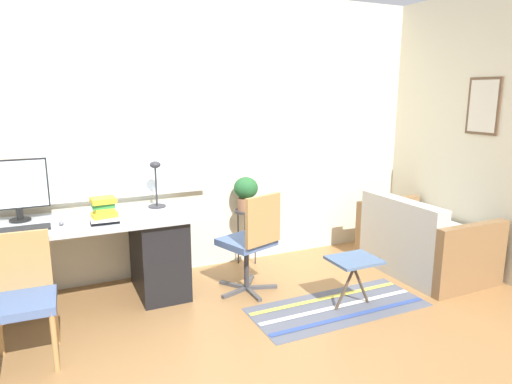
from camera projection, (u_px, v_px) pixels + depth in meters
ground_plane at (201, 303)px, 3.88m from camera, size 14.00×14.00×0.00m
wall_back_with_window at (168, 136)px, 4.31m from camera, size 9.00×0.12×2.70m
wall_right_with_picture at (450, 132)px, 4.72m from camera, size 0.08×9.00×2.70m
desk at (55, 264)px, 3.67m from camera, size 2.16×0.74×0.74m
monitor at (17, 188)px, 3.61m from camera, size 0.47×0.16×0.50m
keyboard at (20, 229)px, 3.41m from camera, size 0.42×0.14×0.02m
mouse at (61, 223)px, 3.55m from camera, size 0.04×0.06×0.03m
desk_lamp at (156, 180)px, 4.07m from camera, size 0.16×0.16×0.42m
book_stack at (104, 210)px, 3.57m from camera, size 0.22×0.19×0.21m
desk_chair_wooden at (23, 295)px, 2.98m from camera, size 0.42×0.43×0.84m
office_chair_swivel at (252, 240)px, 3.99m from camera, size 0.55×0.54×0.91m
couch_loveseat at (422, 244)px, 4.52m from camera, size 0.80×1.19×0.76m
plant_stand at (246, 217)px, 4.61m from camera, size 0.24×0.24×0.59m
potted_plant at (246, 191)px, 4.55m from camera, size 0.24×0.24×0.34m
floor_rug_striped at (338, 307)px, 3.79m from camera, size 1.49×0.62×0.01m
folding_stool at (354, 263)px, 3.73m from camera, size 0.39×0.33×0.43m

